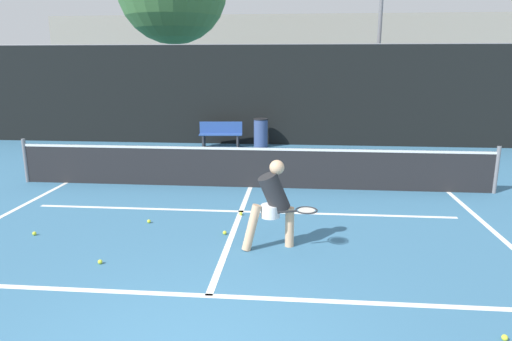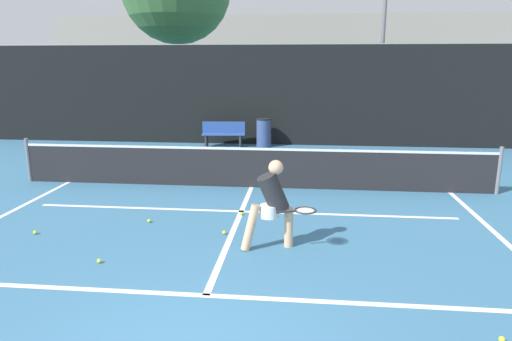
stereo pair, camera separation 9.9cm
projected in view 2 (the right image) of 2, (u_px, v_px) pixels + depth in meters
The scene contains 18 objects.
court_baseline_near at pixel (206, 295), 5.75m from camera, with size 11.00×0.10×0.01m, color white.
court_service_line at pixel (241, 211), 8.98m from camera, with size 8.25×0.10×0.01m, color white.
court_center_mark at pixel (236, 225), 8.23m from camera, with size 0.10×5.14×0.01m, color white.
court_sideline_left at pixel (2, 216), 8.68m from camera, with size 0.10×6.14×0.01m, color white.
court_sideline_right at pixel (497, 234), 7.78m from camera, with size 0.10×6.14×0.01m, color white.
net at pixel (252, 166), 10.60m from camera, with size 11.09×0.09×1.07m.
fence_back at pixel (270, 95), 15.93m from camera, with size 24.00×0.06×3.47m.
player_practicing at pixel (273, 201), 7.05m from camera, with size 1.23×0.49×1.43m.
tennis_ball_scattered_0 at pixel (224, 233), 7.78m from camera, with size 0.07×0.07×0.07m, color #D1E033.
tennis_ball_scattered_1 at pixel (502, 339), 4.78m from camera, with size 0.07×0.07×0.07m, color #D1E033.
tennis_ball_scattered_2 at pixel (35, 232), 7.78m from camera, with size 0.07×0.07×0.07m, color #D1E033.
tennis_ball_scattered_3 at pixel (99, 261), 6.67m from camera, with size 0.07×0.07×0.07m, color #D1E033.
tennis_ball_scattered_4 at pixel (241, 214), 8.75m from camera, with size 0.07×0.07×0.07m, color #D1E033.
tennis_ball_scattered_5 at pixel (149, 221), 8.35m from camera, with size 0.07×0.07×0.07m, color #D1E033.
courtside_bench at pixel (224, 133), 15.76m from camera, with size 1.50×0.52×0.86m.
trash_bin at pixel (263, 133), 15.70m from camera, with size 0.50×0.50×0.99m.
parked_car at pixel (326, 117), 19.49m from camera, with size 1.63×4.34×1.35m.
building_far at pixel (289, 58), 34.94m from camera, with size 36.00×2.40×6.28m, color gray.
Camera 2 is at (1.16, -3.57, 2.87)m, focal length 32.00 mm.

